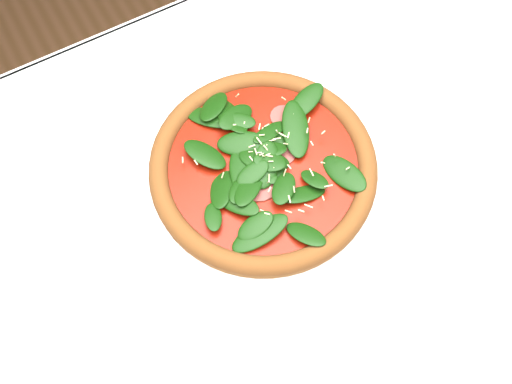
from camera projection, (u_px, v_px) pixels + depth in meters
ground at (265, 335)px, 1.42m from camera, size 6.00×6.00×0.00m
dining_table at (271, 248)px, 0.84m from camera, size 1.21×0.81×0.75m
plate at (263, 172)px, 0.77m from camera, size 0.35×0.35×0.02m
pizza at (263, 165)px, 0.75m from camera, size 0.38×0.38×0.04m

